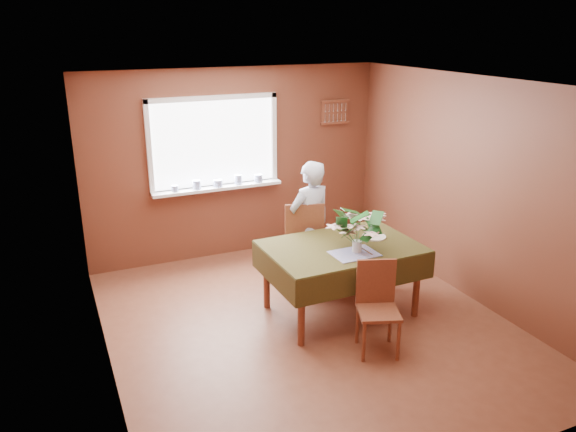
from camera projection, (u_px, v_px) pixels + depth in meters
name	position (u px, v px, depth m)	size (l,w,h in m)	color
floor	(309.00, 326.00, 5.90)	(4.50, 4.50, 0.00)	brown
ceiling	(312.00, 83.00, 5.09)	(4.50, 4.50, 0.00)	white
wall_back	(236.00, 164.00, 7.44)	(4.00, 4.00, 0.00)	brown
wall_front	(467.00, 318.00, 3.55)	(4.00, 4.00, 0.00)	brown
wall_left	(98.00, 244.00, 4.73)	(4.50, 4.50, 0.00)	brown
wall_right	(471.00, 190.00, 6.26)	(4.50, 4.50, 0.00)	brown
window_assembly	(216.00, 159.00, 7.25)	(1.72, 0.20, 1.22)	white
spoon_rack	(335.00, 112.00, 7.77)	(0.44, 0.05, 0.33)	brown
dining_table	(341.00, 254.00, 5.98)	(1.64, 1.13, 0.79)	brown
chair_far	(303.00, 240.00, 6.67)	(0.57, 0.57, 1.06)	brown
chair_near	(377.00, 302.00, 5.36)	(0.49, 0.49, 0.89)	brown
seated_woman	(310.00, 225.00, 6.59)	(0.56, 0.37, 1.54)	white
flower_bouquet	(358.00, 226.00, 5.69)	(0.51, 0.51, 0.43)	white
side_plate	(374.00, 237.00, 6.17)	(0.26, 0.26, 0.01)	white
table_knife	(366.00, 251.00, 5.78)	(0.02, 0.23, 0.00)	silver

